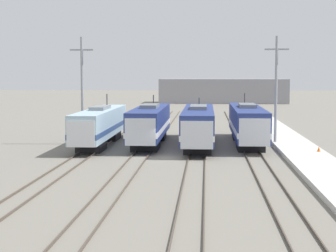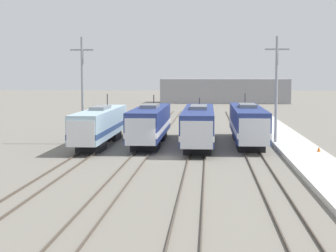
{
  "view_description": "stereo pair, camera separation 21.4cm",
  "coord_description": "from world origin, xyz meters",
  "px_view_note": "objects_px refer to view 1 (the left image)",
  "views": [
    {
      "loc": [
        3.33,
        -48.86,
        7.36
      ],
      "look_at": [
        -0.26,
        3.62,
        2.45
      ],
      "focal_mm": 60.0,
      "sensor_mm": 36.0,
      "label": 1
    },
    {
      "loc": [
        3.54,
        -48.85,
        7.36
      ],
      "look_at": [
        -0.26,
        3.62,
        2.45
      ],
      "focal_mm": 60.0,
      "sensor_mm": 36.0,
      "label": 2
    }
  ],
  "objects_px": {
    "locomotive_center_right": "(198,125)",
    "locomotive_far_right": "(247,124)",
    "locomotive_center_left": "(150,124)",
    "catenary_tower_right": "(276,88)",
    "locomotive_far_left": "(99,125)",
    "catenary_tower_left": "(82,88)",
    "traffic_cone": "(319,149)"
  },
  "relations": [
    {
      "from": "locomotive_center_left",
      "to": "catenary_tower_left",
      "type": "distance_m",
      "value": 7.97
    },
    {
      "from": "locomotive_center_right",
      "to": "locomotive_far_right",
      "type": "bearing_deg",
      "value": 18.77
    },
    {
      "from": "locomotive_far_left",
      "to": "catenary_tower_right",
      "type": "relative_size",
      "value": 1.65
    },
    {
      "from": "catenary_tower_left",
      "to": "catenary_tower_right",
      "type": "relative_size",
      "value": 1.0
    },
    {
      "from": "locomotive_far_left",
      "to": "traffic_cone",
      "type": "distance_m",
      "value": 21.94
    },
    {
      "from": "catenary_tower_left",
      "to": "traffic_cone",
      "type": "xyz_separation_m",
      "value": [
        23.02,
        -7.08,
        -5.23
      ]
    },
    {
      "from": "locomotive_far_left",
      "to": "locomotive_center_right",
      "type": "relative_size",
      "value": 0.92
    },
    {
      "from": "catenary_tower_right",
      "to": "traffic_cone",
      "type": "bearing_deg",
      "value": -66.9
    },
    {
      "from": "locomotive_far_left",
      "to": "locomotive_far_right",
      "type": "xyz_separation_m",
      "value": [
        15.23,
        1.88,
        0.09
      ]
    },
    {
      "from": "catenary_tower_left",
      "to": "catenary_tower_right",
      "type": "height_order",
      "value": "same"
    },
    {
      "from": "locomotive_far_right",
      "to": "catenary_tower_left",
      "type": "bearing_deg",
      "value": -177.27
    },
    {
      "from": "locomotive_far_left",
      "to": "catenary_tower_right",
      "type": "height_order",
      "value": "catenary_tower_right"
    },
    {
      "from": "locomotive_center_left",
      "to": "catenary_tower_right",
      "type": "bearing_deg",
      "value": 0.26
    },
    {
      "from": "traffic_cone",
      "to": "catenary_tower_right",
      "type": "bearing_deg",
      "value": 113.1
    },
    {
      "from": "locomotive_center_left",
      "to": "locomotive_far_right",
      "type": "height_order",
      "value": "locomotive_far_right"
    },
    {
      "from": "catenary_tower_right",
      "to": "locomotive_far_right",
      "type": "bearing_deg",
      "value": 163.64
    },
    {
      "from": "locomotive_center_right",
      "to": "catenary_tower_left",
      "type": "distance_m",
      "value": 12.72
    },
    {
      "from": "locomotive_center_left",
      "to": "catenary_tower_right",
      "type": "distance_m",
      "value": 13.47
    },
    {
      "from": "catenary_tower_right",
      "to": "traffic_cone",
      "type": "xyz_separation_m",
      "value": [
        3.02,
        -7.08,
        -5.23
      ]
    },
    {
      "from": "locomotive_center_left",
      "to": "catenary_tower_right",
      "type": "relative_size",
      "value": 1.58
    },
    {
      "from": "catenary_tower_left",
      "to": "traffic_cone",
      "type": "bearing_deg",
      "value": -17.1
    },
    {
      "from": "locomotive_far_left",
      "to": "catenary_tower_left",
      "type": "relative_size",
      "value": 1.65
    },
    {
      "from": "locomotive_far_left",
      "to": "catenary_tower_right",
      "type": "xyz_separation_m",
      "value": [
        18.02,
        1.06,
        3.78
      ]
    },
    {
      "from": "catenary_tower_left",
      "to": "traffic_cone",
      "type": "distance_m",
      "value": 24.65
    },
    {
      "from": "traffic_cone",
      "to": "locomotive_far_right",
      "type": "bearing_deg",
      "value": 126.35
    },
    {
      "from": "catenary_tower_left",
      "to": "locomotive_far_right",
      "type": "bearing_deg",
      "value": 2.73
    },
    {
      "from": "catenary_tower_right",
      "to": "traffic_cone",
      "type": "distance_m",
      "value": 9.31
    },
    {
      "from": "catenary_tower_left",
      "to": "locomotive_center_left",
      "type": "bearing_deg",
      "value": -0.47
    },
    {
      "from": "locomotive_far_left",
      "to": "locomotive_center_right",
      "type": "xyz_separation_m",
      "value": [
        10.15,
        0.16,
        0.05
      ]
    },
    {
      "from": "locomotive_far_left",
      "to": "locomotive_far_right",
      "type": "height_order",
      "value": "locomotive_far_right"
    },
    {
      "from": "locomotive_far_left",
      "to": "catenary_tower_right",
      "type": "bearing_deg",
      "value": 3.37
    },
    {
      "from": "catenary_tower_left",
      "to": "traffic_cone",
      "type": "relative_size",
      "value": 24.75
    }
  ]
}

